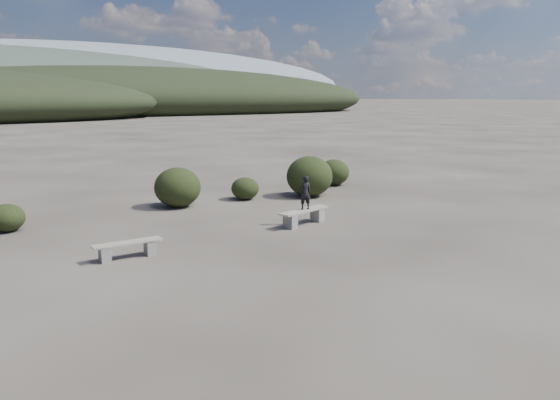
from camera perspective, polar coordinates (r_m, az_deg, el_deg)
ground at (r=11.95m, az=10.01°, el=-7.75°), size 1200.00×1200.00×0.00m
bench_left at (r=13.37m, az=-15.62°, el=-4.89°), size 1.62×0.36×0.40m
bench_right at (r=16.21m, az=2.54°, el=-1.63°), size 1.90×0.82×0.47m
seated_person at (r=16.10m, az=2.63°, el=0.78°), size 0.42×0.34×1.01m
shrub_a at (r=17.20m, az=-26.63°, el=-1.67°), size 0.97×0.97×0.79m
shrub_b at (r=19.10m, az=-10.66°, el=1.32°), size 1.60×1.60×1.37m
shrub_c at (r=20.20m, az=-3.67°, el=1.21°), size 1.03×1.03×0.82m
shrub_d at (r=20.79m, az=3.10°, el=2.49°), size 1.76×1.76×1.54m
shrub_e at (r=23.55m, az=5.64°, el=2.90°), size 1.33×1.33×1.11m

